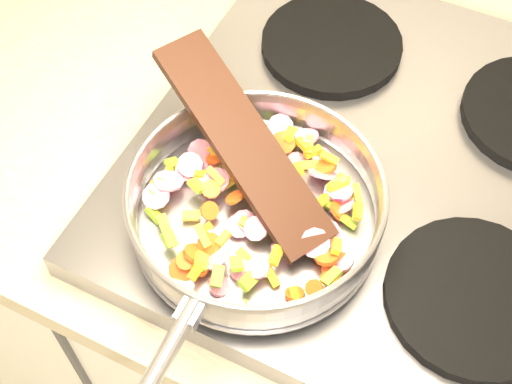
% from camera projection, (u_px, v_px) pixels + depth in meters
% --- Properties ---
extents(cooktop, '(0.60, 0.60, 0.04)m').
position_uv_depth(cooktop, '(390.00, 169.00, 0.88)').
color(cooktop, '#939399').
rests_on(cooktop, counter_top).
extents(grate_fl, '(0.19, 0.19, 0.02)m').
position_uv_depth(grate_fl, '(237.00, 199.00, 0.82)').
color(grate_fl, black).
rests_on(grate_fl, cooktop).
extents(grate_fr, '(0.19, 0.19, 0.02)m').
position_uv_depth(grate_fr, '(474.00, 297.00, 0.75)').
color(grate_fr, black).
rests_on(grate_fr, cooktop).
extents(grate_bl, '(0.19, 0.19, 0.02)m').
position_uv_depth(grate_bl, '(332.00, 45.00, 0.96)').
color(grate_bl, black).
rests_on(grate_bl, cooktop).
extents(saute_pan, '(0.32, 0.49, 0.06)m').
position_uv_depth(saute_pan, '(255.00, 205.00, 0.77)').
color(saute_pan, '#9E9EA5').
rests_on(saute_pan, grate_fl).
extents(vegetable_heap, '(0.25, 0.26, 0.05)m').
position_uv_depth(vegetable_heap, '(264.00, 202.00, 0.78)').
color(vegetable_heap, gold).
rests_on(vegetable_heap, saute_pan).
extents(wooden_spatula, '(0.26, 0.19, 0.10)m').
position_uv_depth(wooden_spatula, '(243.00, 142.00, 0.77)').
color(wooden_spatula, black).
rests_on(wooden_spatula, saute_pan).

